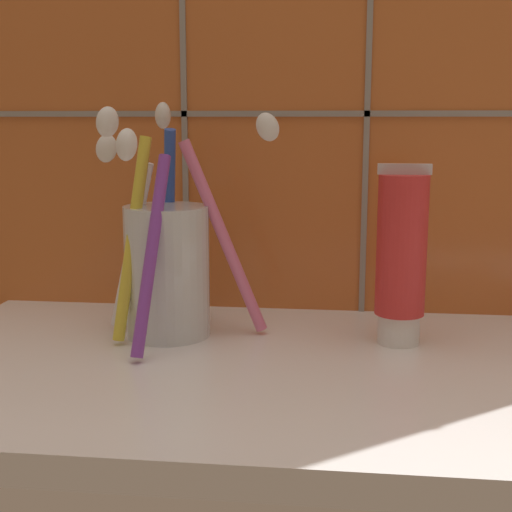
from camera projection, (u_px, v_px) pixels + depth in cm
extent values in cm
cube|color=white|center=(344.00, 380.00, 49.66)|extent=(63.08, 30.35, 2.00)
cube|color=#C6662D|center=(350.00, 40.00, 60.07)|extent=(73.08, 1.50, 50.81)
cube|color=gray|center=(348.00, 114.00, 60.40)|extent=(73.08, 0.24, 0.50)
cube|color=gray|center=(183.00, 41.00, 60.85)|extent=(0.50, 0.24, 50.81)
cube|color=gray|center=(369.00, 39.00, 59.06)|extent=(0.50, 0.24, 50.81)
cylinder|color=silver|center=(167.00, 271.00, 55.68)|extent=(6.60, 6.60, 10.29)
cylinder|color=pink|center=(224.00, 237.00, 55.34)|extent=(6.86, 1.61, 15.19)
ellipsoid|color=white|center=(268.00, 127.00, 53.70)|extent=(2.51, 1.54, 2.67)
cylinder|color=blue|center=(169.00, 226.00, 58.37)|extent=(2.55, 4.72, 15.89)
ellipsoid|color=white|center=(163.00, 115.00, 58.75)|extent=(2.00, 2.49, 2.54)
cylinder|color=white|center=(132.00, 246.00, 56.34)|extent=(4.15, 1.44, 13.36)
ellipsoid|color=white|center=(106.00, 148.00, 55.34)|extent=(2.32, 1.58, 2.54)
cylinder|color=yellow|center=(132.00, 239.00, 53.50)|extent=(3.24, 3.53, 15.35)
ellipsoid|color=white|center=(107.00, 122.00, 50.72)|extent=(2.35, 2.43, 2.49)
cylinder|color=purple|center=(151.00, 254.00, 51.24)|extent=(2.07, 6.45, 14.13)
ellipsoid|color=white|center=(127.00, 145.00, 46.74)|extent=(1.72, 2.59, 2.67)
cylinder|color=white|center=(398.00, 328.00, 54.39)|extent=(3.19, 3.19, 2.31)
cylinder|color=red|center=(402.00, 245.00, 53.17)|extent=(3.75, 3.75, 10.55)
cube|color=silver|center=(405.00, 169.00, 52.09)|extent=(3.94, 0.36, 0.80)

